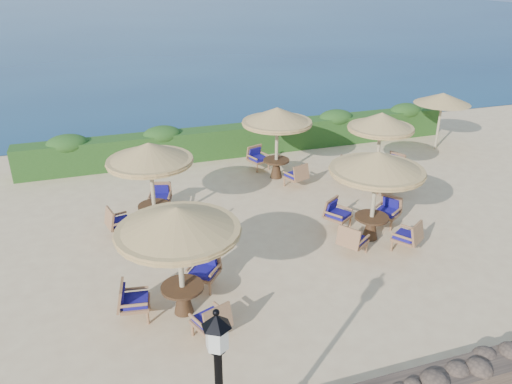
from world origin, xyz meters
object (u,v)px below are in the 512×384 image
extra_parasol (443,99)px  cafe_set_3 (277,127)px  cafe_set_2 (151,170)px  cafe_set_4 (380,138)px  cafe_set_0 (179,240)px  cafe_set_1 (376,182)px

extra_parasol → cafe_set_3: size_ratio=0.84×
extra_parasol → cafe_set_2: (-12.37, -3.27, -0.34)m
extra_parasol → cafe_set_4: cafe_set_4 is taller
cafe_set_0 → cafe_set_2: same height
cafe_set_0 → cafe_set_1: (5.72, 1.64, -0.11)m
cafe_set_1 → cafe_set_2: size_ratio=1.01×
extra_parasol → cafe_set_0: 14.49m
extra_parasol → cafe_set_4: (-4.48, -2.60, -0.41)m
cafe_set_1 → cafe_set_3: (-0.98, 5.09, 0.18)m
cafe_set_1 → cafe_set_3: size_ratio=0.95×
extra_parasol → cafe_set_4: size_ratio=0.87×
cafe_set_1 → cafe_set_4: 3.98m
cafe_set_3 → cafe_set_2: bearing=-153.2°
cafe_set_2 → cafe_set_1: bearing=-25.0°
cafe_set_3 → cafe_set_4: size_ratio=1.04×
cafe_set_0 → cafe_set_1: same height
extra_parasol → cafe_set_3: bearing=-173.6°
cafe_set_0 → cafe_set_4: (7.87, 4.99, -0.12)m
cafe_set_1 → cafe_set_2: same height
cafe_set_0 → cafe_set_3: same height
extra_parasol → cafe_set_3: cafe_set_3 is taller
cafe_set_2 → cafe_set_3: 5.34m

